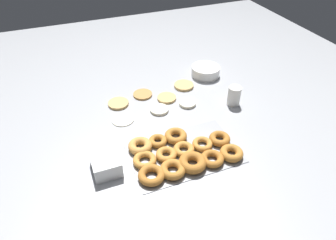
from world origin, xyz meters
TOP-DOWN VIEW (x-y plane):
  - ground_plane at (0.00, 0.00)m, footprint 3.00×3.00m
  - pancake_0 at (0.08, 0.15)m, footprint 0.10×0.10m
  - pancake_1 at (-0.03, 0.23)m, footprint 0.11×0.11m
  - pancake_2 at (-0.19, 0.06)m, footprint 0.11×0.11m
  - pancake_3 at (0.17, 0.06)m, footprint 0.09×0.09m
  - pancake_4 at (0.01, 0.06)m, footprint 0.10×0.10m
  - pancake_5 at (0.22, 0.23)m, footprint 0.11×0.11m
  - pancake_6 at (-0.18, 0.20)m, footprint 0.11×0.11m
  - donut_tray at (-0.02, -0.29)m, footprint 0.48×0.31m
  - batter_bowl at (0.40, 0.31)m, footprint 0.17×0.17m
  - container_stack at (-0.34, -0.24)m, footprint 0.11×0.13m
  - paper_cup at (0.40, -0.02)m, footprint 0.07×0.07m

SIDE VIEW (x-z plane):
  - ground_plane at x=0.00m, z-range 0.00..0.00m
  - pancake_2 at x=-0.19m, z-range 0.00..0.01m
  - pancake_1 at x=-0.03m, z-range 0.00..0.01m
  - pancake_0 at x=0.08m, z-range 0.00..0.01m
  - pancake_6 at x=-0.18m, z-range 0.00..0.01m
  - pancake_4 at x=0.01m, z-range 0.00..0.01m
  - pancake_5 at x=0.22m, z-range 0.00..0.02m
  - pancake_3 at x=0.17m, z-range 0.00..0.02m
  - donut_tray at x=-0.02m, z-range 0.00..0.04m
  - batter_bowl at x=0.40m, z-range 0.00..0.06m
  - container_stack at x=-0.34m, z-range 0.00..0.07m
  - paper_cup at x=0.40m, z-range 0.00..0.11m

